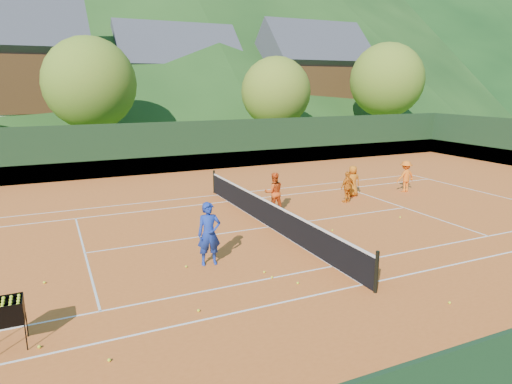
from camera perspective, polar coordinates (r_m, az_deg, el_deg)
name	(u,v)px	position (r m, az deg, el deg)	size (l,w,h in m)	color
ground	(269,227)	(16.81, 1.69, -4.44)	(400.00, 400.00, 0.00)	#2E541A
clay_court	(269,227)	(16.81, 1.69, -4.41)	(40.00, 24.00, 0.02)	#CA5B20
coach	(209,234)	(13.19, -5.89, -5.22)	(0.68, 0.44, 1.85)	navy
student_a	(274,192)	(18.63, 2.25, -0.02)	(0.79, 0.62, 1.63)	#E44C14
student_b	(347,187)	(20.52, 11.36, 0.62)	(0.81, 0.34, 1.39)	orange
student_c	(353,181)	(21.70, 11.97, 1.36)	(0.71, 0.46, 1.45)	#CC6612
student_d	(405,176)	(23.29, 18.18, 1.88)	(0.99, 0.57, 1.53)	orange
tennis_ball_3	(450,303)	(12.08, 23.04, -12.62)	(0.07, 0.07, 0.07)	#CBE325
tennis_ball_6	(44,282)	(13.40, -24.94, -10.21)	(0.07, 0.07, 0.07)	#CBE325
tennis_ball_7	(332,230)	(16.52, 9.52, -4.75)	(0.07, 0.07, 0.07)	#CBE325
tennis_ball_8	(198,311)	(10.90, -7.20, -14.49)	(0.07, 0.07, 0.07)	#CBE325
tennis_ball_9	(39,347)	(10.45, -25.47, -17.07)	(0.07, 0.07, 0.07)	#CBE325
tennis_ball_11	(298,283)	(12.21, 5.25, -11.26)	(0.07, 0.07, 0.07)	#CBE325
tennis_ball_12	(109,360)	(9.56, -17.88, -19.36)	(0.07, 0.07, 0.07)	#CBE325
tennis_ball_13	(264,272)	(12.82, 1.04, -9.97)	(0.07, 0.07, 0.07)	#CBE325
tennis_ball_14	(400,217)	(18.75, 17.58, -3.02)	(0.07, 0.07, 0.07)	#CBE325
tennis_ball_15	(272,277)	(12.50, 2.01, -10.60)	(0.07, 0.07, 0.07)	#CBE325
tennis_ball_19	(186,267)	(13.33, -8.71, -9.20)	(0.07, 0.07, 0.07)	#CBE325
court_lines	(269,227)	(16.80, 1.69, -4.37)	(23.83, 11.03, 0.00)	white
tennis_net	(269,214)	(16.66, 1.70, -2.74)	(0.10, 12.07, 1.10)	black
perimeter_fence	(270,194)	(16.47, 1.72, -0.24)	(40.40, 24.24, 3.00)	black
ball_hopper	(8,312)	(10.44, -28.57, -13.04)	(0.57, 0.57, 1.00)	black
chalet_left	(2,78)	(44.42, -29.17, 12.32)	(13.80, 9.93, 12.92)	beige
chalet_mid	(177,86)	(50.09, -9.79, 12.93)	(12.65, 8.82, 11.45)	beige
chalet_right	(311,83)	(51.99, 6.91, 13.33)	(11.50, 8.82, 11.91)	beige
tree_b	(90,84)	(34.47, -20.02, 12.62)	(6.40, 6.40, 8.40)	#3E2718
tree_c	(276,92)	(37.49, 2.53, 12.38)	(5.60, 5.60, 7.35)	#422A1A
tree_d	(387,80)	(45.04, 16.01, 13.28)	(6.80, 6.80, 8.93)	#3F2619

